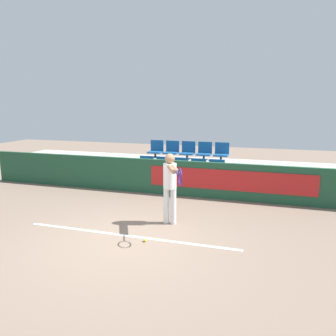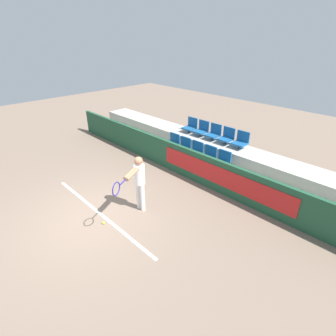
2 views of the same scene
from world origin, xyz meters
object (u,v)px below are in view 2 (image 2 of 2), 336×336
object	(u,v)px
stadium_chair_1	(184,146)
stadium_chair_6	(202,129)
stadium_chair_8	(227,137)
tennis_player	(138,180)
stadium_chair_2	(196,151)
stadium_chair_9	(241,141)
tennis_ball	(103,223)
stadium_chair_4	(222,161)
stadium_chair_7	(214,133)
stadium_chair_5	(191,126)
stadium_chair_0	(173,142)
stadium_chair_3	(208,155)

from	to	relation	value
stadium_chair_1	stadium_chair_6	distance (m)	1.09
stadium_chair_8	tennis_player	bearing A→B (deg)	-89.09
stadium_chair_6	stadium_chair_2	bearing A→B (deg)	-60.62
stadium_chair_8	stadium_chair_9	xyz separation A→B (m)	(0.57, 0.00, 0.00)
tennis_ball	stadium_chair_1	bearing A→B (deg)	103.85
stadium_chair_6	stadium_chair_4	bearing A→B (deg)	-30.62
stadium_chair_7	tennis_player	bearing A→B (deg)	-81.14
stadium_chair_1	stadium_chair_5	world-z (taller)	stadium_chair_5
stadium_chair_6	stadium_chair_7	distance (m)	0.57
stadium_chair_2	stadium_chair_5	distance (m)	1.58
stadium_chair_6	stadium_chair_8	world-z (taller)	same
stadium_chair_5	stadium_chair_8	distance (m)	1.71
stadium_chair_0	stadium_chair_7	xyz separation A→B (m)	(1.14, 1.01, 0.41)
stadium_chair_1	stadium_chair_5	bearing A→B (deg)	119.38
stadium_chair_6	tennis_player	bearing A→B (deg)	-73.51
stadium_chair_7	tennis_ball	size ratio (longest dim) A/B	8.67
stadium_chair_2	stadium_chair_5	size ratio (longest dim) A/B	1.00
stadium_chair_4	tennis_ball	xyz separation A→B (m)	(-0.70, -4.10, -0.63)
stadium_chair_3	stadium_chair_7	bearing A→B (deg)	119.38
stadium_chair_4	stadium_chair_7	bearing A→B (deg)	138.40
stadium_chair_0	tennis_player	world-z (taller)	tennis_player
stadium_chair_5	stadium_chair_6	distance (m)	0.57
stadium_chair_0	tennis_ball	world-z (taller)	stadium_chair_0
stadium_chair_7	stadium_chair_9	world-z (taller)	same
stadium_chair_9	tennis_player	xyz separation A→B (m)	(-0.51, -4.07, -0.11)
tennis_player	stadium_chair_6	bearing A→B (deg)	80.22
stadium_chair_2	stadium_chair_0	bearing A→B (deg)	180.00
stadium_chair_8	stadium_chair_3	bearing A→B (deg)	-90.00
stadium_chair_3	tennis_player	bearing A→B (deg)	-88.79
stadium_chair_1	stadium_chair_4	bearing A→B (deg)	0.00
tennis_ball	stadium_chair_9	bearing A→B (deg)	82.21
stadium_chair_3	stadium_chair_7	distance (m)	1.23
stadium_chair_1	stadium_chair_8	world-z (taller)	stadium_chair_8
stadium_chair_0	tennis_player	bearing A→B (deg)	-59.87
stadium_chair_1	stadium_chair_8	distance (m)	1.58
stadium_chair_5	tennis_player	bearing A→B (deg)	-66.44
stadium_chair_3	stadium_chair_1	bearing A→B (deg)	180.00
stadium_chair_0	stadium_chair_2	size ratio (longest dim) A/B	1.00
stadium_chair_7	tennis_player	distance (m)	4.12
stadium_chair_0	stadium_chair_2	bearing A→B (deg)	0.00
stadium_chair_3	stadium_chair_4	bearing A→B (deg)	0.00
stadium_chair_1	tennis_player	world-z (taller)	tennis_player
stadium_chair_4	tennis_player	distance (m)	3.11
stadium_chair_0	stadium_chair_8	distance (m)	2.03
stadium_chair_2	stadium_chair_4	bearing A→B (deg)	0.00
stadium_chair_1	stadium_chair_8	xyz separation A→B (m)	(1.14, 1.01, 0.41)
stadium_chair_5	stadium_chair_8	bearing A→B (deg)	0.00
stadium_chair_1	stadium_chair_3	bearing A→B (deg)	0.00
stadium_chair_5	stadium_chair_7	distance (m)	1.14
stadium_chair_7	stadium_chair_2	bearing A→B (deg)	-90.00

